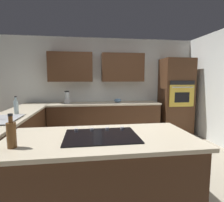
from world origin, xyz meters
The scene contains 15 objects.
ground_plane centered at (0.00, 0.00, 0.00)m, with size 14.00×14.00×0.00m, color #9E937F.
wall_back centered at (0.07, -2.04, 1.43)m, with size 6.00×0.44×2.60m.
lower_cabinets_back centered at (0.10, -1.72, 0.43)m, with size 2.80×0.60×0.86m, color #472B19.
countertop_back centered at (0.10, -1.72, 0.88)m, with size 2.84×0.64×0.04m, color beige.
lower_cabinets_side centered at (1.82, -0.55, 0.43)m, with size 0.60×2.90×0.86m, color #472B19.
countertop_side centered at (1.82, -0.55, 0.88)m, with size 0.64×2.94×0.04m, color beige.
island_base centered at (0.42, 1.07, 0.43)m, with size 1.90×0.88×0.86m, color #472B19.
island_top centered at (0.42, 1.07, 0.88)m, with size 1.98×0.96×0.04m, color beige.
wall_oven centered at (-1.85, -1.72, 1.03)m, with size 0.80×0.66×2.05m.
sink_unit centered at (1.83, 0.10, 0.92)m, with size 0.46×0.70×0.23m.
cooktop centered at (0.42, 1.06, 0.91)m, with size 0.76×0.56×0.03m.
blender centered at (1.05, -1.76, 1.03)m, with size 0.15×0.15×0.31m.
mixing_bowl centered at (-0.25, -1.76, 0.95)m, with size 0.19×0.19×0.10m, color #668CB2.
dish_soap_bottle centered at (1.77, -0.38, 1.03)m, with size 0.08×0.08×0.32m.
oil_bottle centered at (1.22, 1.27, 1.02)m, with size 0.08×0.08×0.30m.
Camera 1 is at (0.57, 2.92, 1.49)m, focal length 29.18 mm.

